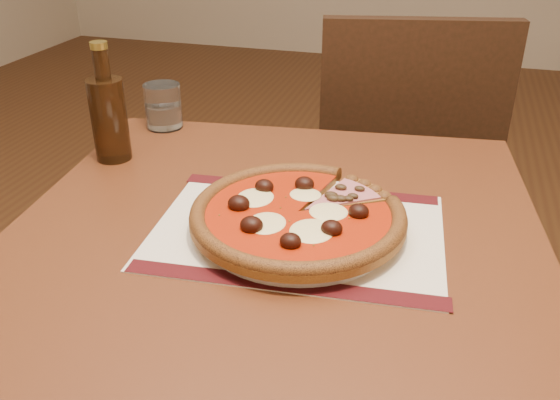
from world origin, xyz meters
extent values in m
cube|color=#553118|center=(0.00, 0.00, -0.01)|extent=(5.00, 6.00, 0.02)
cube|color=brown|center=(0.51, -0.91, 0.73)|extent=(0.89, 0.89, 0.04)
cylinder|color=brown|center=(0.12, -0.60, 0.35)|extent=(0.05, 0.05, 0.71)
cylinder|color=brown|center=(0.82, -0.52, 0.35)|extent=(0.05, 0.05, 0.71)
cube|color=black|center=(0.62, -0.08, 0.46)|extent=(0.53, 0.53, 0.04)
cylinder|color=black|center=(0.77, 0.14, 0.22)|extent=(0.04, 0.04, 0.44)
cylinder|color=black|center=(0.39, 0.06, 0.22)|extent=(0.04, 0.04, 0.44)
cylinder|color=black|center=(0.85, -0.23, 0.22)|extent=(0.04, 0.04, 0.44)
cylinder|color=black|center=(0.48, -0.31, 0.22)|extent=(0.04, 0.04, 0.44)
cube|color=black|center=(0.66, -0.28, 0.71)|extent=(0.45, 0.14, 0.47)
cube|color=silver|center=(0.55, -0.92, 0.75)|extent=(0.45, 0.34, 0.00)
cylinder|color=white|center=(0.55, -0.92, 0.76)|extent=(0.29, 0.29, 0.02)
cylinder|color=#926123|center=(0.55, -0.92, 0.78)|extent=(0.32, 0.32, 0.01)
torus|color=brown|center=(0.55, -0.92, 0.78)|extent=(0.32, 0.32, 0.02)
cylinder|color=#A72D08|center=(0.55, -0.92, 0.78)|extent=(0.27, 0.27, 0.00)
ellipsoid|color=#FEE3AB|center=(0.55, -0.87, 0.79)|extent=(0.05, 0.05, 0.01)
ellipsoid|color=#FEE3AB|center=(0.47, -0.90, 0.79)|extent=(0.05, 0.05, 0.01)
ellipsoid|color=#FEE3AB|center=(0.52, -0.96, 0.79)|extent=(0.05, 0.05, 0.01)
ellipsoid|color=#FEE3AB|center=(0.59, -0.99, 0.79)|extent=(0.05, 0.05, 0.01)
ellipsoid|color=#FEE3AB|center=(0.60, -0.91, 0.79)|extent=(0.05, 0.05, 0.01)
ellipsoid|color=black|center=(0.54, -0.87, 0.80)|extent=(0.03, 0.03, 0.02)
ellipsoid|color=black|center=(0.48, -0.87, 0.80)|extent=(0.03, 0.03, 0.02)
ellipsoid|color=black|center=(0.49, -0.93, 0.80)|extent=(0.03, 0.03, 0.02)
ellipsoid|color=black|center=(0.50, -1.00, 0.80)|extent=(0.03, 0.03, 0.02)
ellipsoid|color=black|center=(0.56, -0.98, 0.80)|extent=(0.03, 0.03, 0.02)
ellipsoid|color=black|center=(0.62, -0.98, 0.80)|extent=(0.03, 0.03, 0.02)
ellipsoid|color=black|center=(0.61, -0.91, 0.80)|extent=(0.03, 0.03, 0.02)
ellipsoid|color=#382514|center=(0.59, -0.88, 0.79)|extent=(0.02, 0.01, 0.01)
ellipsoid|color=#382514|center=(0.62, -0.85, 0.79)|extent=(0.02, 0.01, 0.01)
ellipsoid|color=#382514|center=(0.59, -0.88, 0.79)|extent=(0.02, 0.01, 0.01)
ellipsoid|color=#382514|center=(0.61, -0.84, 0.79)|extent=(0.02, 0.01, 0.01)
ellipsoid|color=#382514|center=(0.58, -0.87, 0.79)|extent=(0.02, 0.01, 0.01)
ellipsoid|color=#382514|center=(0.60, -0.84, 0.79)|extent=(0.02, 0.01, 0.01)
ellipsoid|color=#382514|center=(0.58, -0.87, 0.79)|extent=(0.02, 0.01, 0.01)
cylinder|color=white|center=(0.17, -0.59, 0.80)|extent=(0.10, 0.10, 0.09)
cylinder|color=#351D0D|center=(0.15, -0.76, 0.83)|extent=(0.07, 0.07, 0.15)
cylinder|color=#351D0D|center=(0.15, -0.76, 0.93)|extent=(0.03, 0.03, 0.07)
cylinder|color=olive|center=(0.15, -0.76, 0.96)|extent=(0.03, 0.03, 0.01)
camera|label=1|loc=(0.74, -1.66, 1.21)|focal=38.00mm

